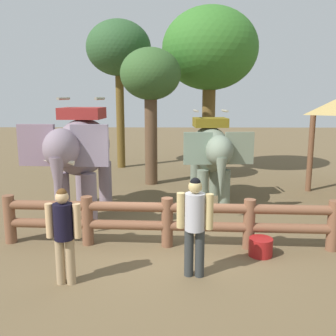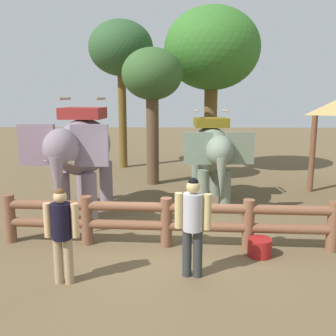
{
  "view_description": "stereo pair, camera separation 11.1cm",
  "coord_description": "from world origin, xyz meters",
  "px_view_note": "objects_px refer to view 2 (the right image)",
  "views": [
    {
      "loc": [
        0.11,
        -7.5,
        3.13
      ],
      "look_at": [
        0.0,
        1.44,
        1.4
      ],
      "focal_mm": 40.18,
      "sensor_mm": 36.0,
      "label": 1
    },
    {
      "loc": [
        0.22,
        -7.49,
        3.13
      ],
      "look_at": [
        0.0,
        1.44,
        1.4
      ],
      "focal_mm": 40.18,
      "sensor_mm": 36.0,
      "label": 2
    }
  ],
  "objects_px": {
    "log_fence": "(166,219)",
    "feed_bucket": "(260,247)",
    "tree_far_left": "(152,79)",
    "elephant_near_left": "(82,150)",
    "tree_back_center": "(212,51)",
    "tourist_man_in_blue": "(193,220)",
    "tourist_woman_in_black": "(62,229)",
    "tree_far_right": "(121,50)",
    "elephant_center": "(212,152)"
  },
  "relations": [
    {
      "from": "log_fence",
      "to": "tree_far_right",
      "type": "distance_m",
      "value": 10.13
    },
    {
      "from": "tree_back_center",
      "to": "tree_far_right",
      "type": "relative_size",
      "value": 1.04
    },
    {
      "from": "elephant_near_left",
      "to": "feed_bucket",
      "type": "height_order",
      "value": "elephant_near_left"
    },
    {
      "from": "tourist_woman_in_black",
      "to": "tourist_man_in_blue",
      "type": "xyz_separation_m",
      "value": [
        2.18,
        0.3,
        0.07
      ]
    },
    {
      "from": "log_fence",
      "to": "feed_bucket",
      "type": "bearing_deg",
      "value": -13.76
    },
    {
      "from": "elephant_center",
      "to": "tree_far_left",
      "type": "relative_size",
      "value": 0.67
    },
    {
      "from": "tree_back_center",
      "to": "tree_far_right",
      "type": "xyz_separation_m",
      "value": [
        -3.7,
        1.27,
        0.17
      ]
    },
    {
      "from": "log_fence",
      "to": "tree_far_left",
      "type": "relative_size",
      "value": 1.48
    },
    {
      "from": "tourist_man_in_blue",
      "to": "tourist_woman_in_black",
      "type": "bearing_deg",
      "value": -172.19
    },
    {
      "from": "elephant_center",
      "to": "tree_far_left",
      "type": "bearing_deg",
      "value": 127.12
    },
    {
      "from": "elephant_center",
      "to": "tree_back_center",
      "type": "bearing_deg",
      "value": 85.71
    },
    {
      "from": "tree_far_left",
      "to": "tree_far_right",
      "type": "bearing_deg",
      "value": 115.52
    },
    {
      "from": "elephant_center",
      "to": "log_fence",
      "type": "bearing_deg",
      "value": -110.47
    },
    {
      "from": "elephant_near_left",
      "to": "tourist_man_in_blue",
      "type": "xyz_separation_m",
      "value": [
        2.76,
        -3.46,
        -0.71
      ]
    },
    {
      "from": "tree_far_left",
      "to": "feed_bucket",
      "type": "height_order",
      "value": "tree_far_left"
    },
    {
      "from": "tourist_woman_in_black",
      "to": "tree_far_left",
      "type": "bearing_deg",
      "value": 81.99
    },
    {
      "from": "tourist_woman_in_black",
      "to": "tree_far_left",
      "type": "xyz_separation_m",
      "value": [
        1.03,
        7.34,
        2.73
      ]
    },
    {
      "from": "elephant_center",
      "to": "tree_far_left",
      "type": "xyz_separation_m",
      "value": [
        -1.87,
        2.46,
        2.15
      ]
    },
    {
      "from": "elephant_center",
      "to": "feed_bucket",
      "type": "distance_m",
      "value": 4.0
    },
    {
      "from": "tourist_woman_in_black",
      "to": "tree_back_center",
      "type": "xyz_separation_m",
      "value": [
        3.22,
        9.23,
        3.87
      ]
    },
    {
      "from": "tree_far_left",
      "to": "tree_back_center",
      "type": "height_order",
      "value": "tree_back_center"
    },
    {
      "from": "elephant_center",
      "to": "tree_far_right",
      "type": "distance_m",
      "value": 7.41
    },
    {
      "from": "tree_far_left",
      "to": "feed_bucket",
      "type": "distance_m",
      "value": 7.53
    },
    {
      "from": "log_fence",
      "to": "elephant_center",
      "type": "bearing_deg",
      "value": 69.53
    },
    {
      "from": "tourist_woman_in_black",
      "to": "elephant_near_left",
      "type": "bearing_deg",
      "value": 98.78
    },
    {
      "from": "log_fence",
      "to": "tree_back_center",
      "type": "relative_size",
      "value": 1.08
    },
    {
      "from": "feed_bucket",
      "to": "tourist_woman_in_black",
      "type": "bearing_deg",
      "value": -161.75
    },
    {
      "from": "log_fence",
      "to": "tree_far_right",
      "type": "relative_size",
      "value": 1.12
    },
    {
      "from": "log_fence",
      "to": "elephant_center",
      "type": "height_order",
      "value": "elephant_center"
    },
    {
      "from": "tourist_man_in_blue",
      "to": "tree_far_right",
      "type": "xyz_separation_m",
      "value": [
        -2.65,
        10.2,
        3.97
      ]
    },
    {
      "from": "tree_back_center",
      "to": "elephant_near_left",
      "type": "bearing_deg",
      "value": -124.82
    },
    {
      "from": "tree_back_center",
      "to": "feed_bucket",
      "type": "xyz_separation_m",
      "value": [
        0.32,
        -8.06,
        -4.65
      ]
    },
    {
      "from": "elephant_near_left",
      "to": "tree_back_center",
      "type": "xyz_separation_m",
      "value": [
        3.81,
        5.47,
        3.09
      ]
    },
    {
      "from": "tourist_man_in_blue",
      "to": "log_fence",
      "type": "bearing_deg",
      "value": 110.4
    },
    {
      "from": "feed_bucket",
      "to": "elephant_near_left",
      "type": "bearing_deg",
      "value": 147.87
    },
    {
      "from": "tourist_man_in_blue",
      "to": "tree_far_left",
      "type": "height_order",
      "value": "tree_far_left"
    },
    {
      "from": "tourist_man_in_blue",
      "to": "tree_back_center",
      "type": "distance_m",
      "value": 9.76
    },
    {
      "from": "tree_far_left",
      "to": "tree_far_right",
      "type": "relative_size",
      "value": 0.76
    },
    {
      "from": "elephant_center",
      "to": "tree_far_right",
      "type": "relative_size",
      "value": 0.51
    },
    {
      "from": "tree_far_right",
      "to": "feed_bucket",
      "type": "distance_m",
      "value": 11.24
    },
    {
      "from": "log_fence",
      "to": "tourist_woman_in_black",
      "type": "xyz_separation_m",
      "value": [
        -1.68,
        -1.62,
        0.35
      ]
    },
    {
      "from": "tree_back_center",
      "to": "feed_bucket",
      "type": "distance_m",
      "value": 9.31
    },
    {
      "from": "feed_bucket",
      "to": "tree_far_left",
      "type": "bearing_deg",
      "value": 112.13
    },
    {
      "from": "elephant_near_left",
      "to": "tourist_woman_in_black",
      "type": "xyz_separation_m",
      "value": [
        0.58,
        -3.76,
        -0.78
      ]
    },
    {
      "from": "elephant_center",
      "to": "elephant_near_left",
      "type": "bearing_deg",
      "value": -162.16
    },
    {
      "from": "tree_far_left",
      "to": "tree_back_center",
      "type": "bearing_deg",
      "value": 40.73
    },
    {
      "from": "tourist_woman_in_black",
      "to": "tree_back_center",
      "type": "relative_size",
      "value": 0.26
    },
    {
      "from": "elephant_center",
      "to": "feed_bucket",
      "type": "xyz_separation_m",
      "value": [
        0.65,
        -3.71,
        -1.35
      ]
    },
    {
      "from": "tourist_man_in_blue",
      "to": "tree_back_center",
      "type": "bearing_deg",
      "value": 83.3
    },
    {
      "from": "tourist_man_in_blue",
      "to": "feed_bucket",
      "type": "relative_size",
      "value": 3.79
    }
  ]
}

